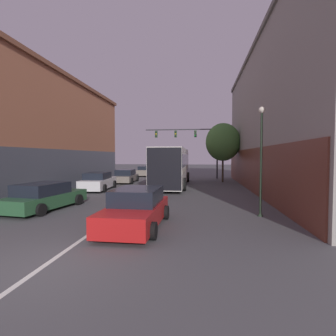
{
  "coord_description": "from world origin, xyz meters",
  "views": [
    {
      "loc": [
        3.7,
        -5.67,
        2.61
      ],
      "look_at": [
        1.07,
        15.23,
        1.68
      ],
      "focal_mm": 28.0,
      "sensor_mm": 36.0,
      "label": 1
    }
  ],
  "objects": [
    {
      "name": "traffic_signal_gantry",
      "position": [
        2.66,
        25.56,
        4.58
      ],
      "size": [
        8.63,
        0.36,
        6.11
      ],
      "color": "#333338",
      "rests_on": "ground_plane"
    },
    {
      "name": "building_left_brick",
      "position": [
        -11.3,
        14.1,
        4.59
      ],
      "size": [
        10.07,
        21.3,
        8.93
      ],
      "color": "#A86647",
      "rests_on": "ground_plane"
    },
    {
      "name": "lane_center_line",
      "position": [
        0.0,
        14.79,
        0.0
      ],
      "size": [
        0.14,
        41.57,
        0.01
      ],
      "color": "silver",
      "rests_on": "ground_plane"
    },
    {
      "name": "street_tree_near",
      "position": [
        5.92,
        21.54,
        4.07
      ],
      "size": [
        3.49,
        3.14,
        6.0
      ],
      "color": "#3D2D1E",
      "rests_on": "ground_plane"
    },
    {
      "name": "street_lamp",
      "position": [
        6.29,
        6.07,
        2.58
      ],
      "size": [
        0.29,
        0.29,
        4.75
      ],
      "color": "#233323",
      "rests_on": "ground_plane"
    },
    {
      "name": "parked_car_left_far",
      "position": [
        -3.75,
        19.68,
        0.63
      ],
      "size": [
        2.15,
        4.54,
        1.32
      ],
      "rotation": [
        0.0,
        0.0,
        1.62
      ],
      "color": "slate",
      "rests_on": "ground_plane"
    },
    {
      "name": "parked_car_left_mid",
      "position": [
        -3.72,
        28.42,
        0.64
      ],
      "size": [
        2.08,
        3.93,
        1.33
      ],
      "rotation": [
        0.0,
        0.0,
        1.63
      ],
      "color": "slate",
      "rests_on": "ground_plane"
    },
    {
      "name": "building_right_storefront",
      "position": [
        10.97,
        15.0,
        5.5
      ],
      "size": [
        7.28,
        25.49,
        10.79
      ],
      "color": "#9E998E",
      "rests_on": "ground_plane"
    },
    {
      "name": "hatchback_foreground",
      "position": [
        1.33,
        3.73,
        0.66
      ],
      "size": [
        2.1,
        4.43,
        1.41
      ],
      "rotation": [
        0.0,
        0.0,
        1.56
      ],
      "color": "red",
      "rests_on": "ground_plane"
    },
    {
      "name": "parked_car_left_distant",
      "position": [
        -3.95,
        6.29,
        0.62
      ],
      "size": [
        2.49,
        4.75,
        1.31
      ],
      "rotation": [
        0.0,
        0.0,
        1.44
      ],
      "color": "#285633",
      "rests_on": "ground_plane"
    },
    {
      "name": "parked_car_left_near",
      "position": [
        -4.24,
        13.83,
        0.66
      ],
      "size": [
        2.25,
        4.75,
        1.38
      ],
      "rotation": [
        0.0,
        0.0,
        1.65
      ],
      "color": "silver",
      "rests_on": "ground_plane"
    },
    {
      "name": "ground_plane",
      "position": [
        0.0,
        0.0,
        0.0
      ],
      "size": [
        160.0,
        160.0,
        0.0
      ],
      "primitive_type": "plane",
      "color": "#4C4C4F"
    },
    {
      "name": "bus",
      "position": [
        1.16,
        17.51,
        1.84
      ],
      "size": [
        2.87,
        11.34,
        3.28
      ],
      "rotation": [
        0.0,
        0.0,
        1.58
      ],
      "color": "silver",
      "rests_on": "ground_plane"
    }
  ]
}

